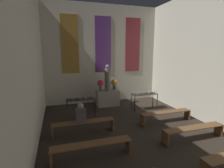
# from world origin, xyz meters

# --- Properties ---
(wall_back) EXTENTS (6.82, 0.16, 5.57)m
(wall_back) POSITION_xyz_m (0.00, 10.49, 2.82)
(wall_back) COLOR beige
(wall_back) RESTS_ON ground_plane
(wall_left) EXTENTS (0.12, 10.67, 5.57)m
(wall_left) POSITION_xyz_m (-3.35, 5.21, 2.79)
(wall_left) COLOR beige
(wall_left) RESTS_ON ground_plane
(altar) EXTENTS (1.21, 0.64, 0.88)m
(altar) POSITION_xyz_m (0.00, 9.51, 0.44)
(altar) COLOR gray
(altar) RESTS_ON ground_plane
(statue) EXTENTS (0.31, 0.31, 1.40)m
(statue) POSITION_xyz_m (0.00, 9.51, 1.53)
(statue) COLOR slate
(statue) RESTS_ON altar
(flower_vase_left) EXTENTS (0.36, 0.36, 0.59)m
(flower_vase_left) POSITION_xyz_m (-0.39, 9.51, 1.25)
(flower_vase_left) COLOR #4C5666
(flower_vase_left) RESTS_ON altar
(flower_vase_right) EXTENTS (0.36, 0.36, 0.59)m
(flower_vase_right) POSITION_xyz_m (0.39, 9.51, 1.25)
(flower_vase_right) COLOR #4C5666
(flower_vase_right) RESTS_ON altar
(candle_rack_left) EXTENTS (1.32, 0.49, 1.04)m
(candle_rack_left) POSITION_xyz_m (-1.61, 8.31, 0.74)
(candle_rack_left) COLOR black
(candle_rack_left) RESTS_ON ground_plane
(candle_rack_right) EXTENTS (1.32, 0.49, 1.04)m
(candle_rack_right) POSITION_xyz_m (1.62, 8.31, 0.74)
(candle_rack_right) COLOR black
(candle_rack_right) RESTS_ON ground_plane
(pew_third_left) EXTENTS (2.28, 0.36, 0.45)m
(pew_third_left) POSITION_xyz_m (-1.75, 4.99, 0.34)
(pew_third_left) COLOR brown
(pew_third_left) RESTS_ON ground_plane
(pew_third_right) EXTENTS (2.28, 0.36, 0.45)m
(pew_third_right) POSITION_xyz_m (1.75, 4.99, 0.34)
(pew_third_right) COLOR brown
(pew_third_right) RESTS_ON ground_plane
(pew_back_left) EXTENTS (2.28, 0.36, 0.45)m
(pew_back_left) POSITION_xyz_m (-1.75, 6.61, 0.34)
(pew_back_left) COLOR brown
(pew_back_left) RESTS_ON ground_plane
(pew_back_right) EXTENTS (2.28, 0.36, 0.45)m
(pew_back_right) POSITION_xyz_m (1.75, 6.61, 0.34)
(pew_back_right) COLOR brown
(pew_back_right) RESTS_ON ground_plane
(person_seated) EXTENTS (0.36, 0.24, 0.72)m
(person_seated) POSITION_xyz_m (-1.85, 6.61, 0.77)
(person_seated) COLOR #564C56
(person_seated) RESTS_ON pew_back_left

